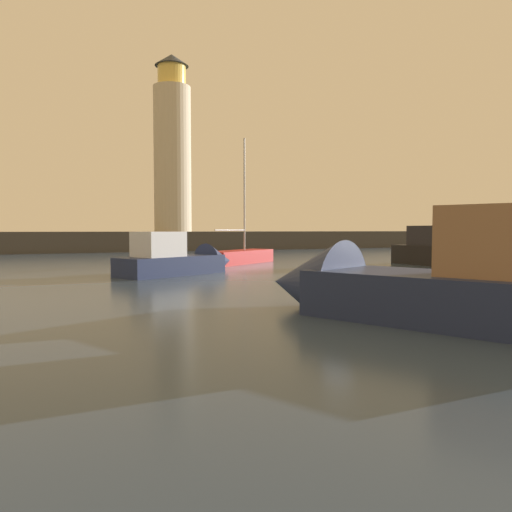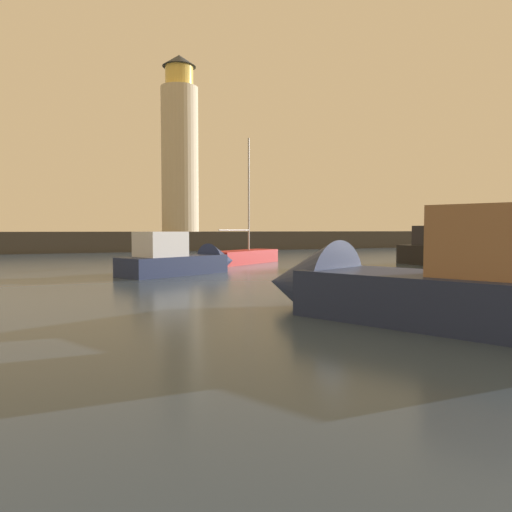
% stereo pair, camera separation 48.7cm
% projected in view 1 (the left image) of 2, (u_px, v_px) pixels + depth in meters
% --- Properties ---
extents(ground_plane, '(220.00, 220.00, 0.00)m').
position_uv_depth(ground_plane, '(175.00, 270.00, 27.57)').
color(ground_plane, '#2D3D51').
extents(breakwater, '(92.82, 4.35, 2.09)m').
position_uv_depth(breakwater, '(115.00, 242.00, 51.50)').
color(breakwater, '#423F3D').
rests_on(breakwater, ground_plane).
extents(lighthouse, '(4.05, 4.05, 19.19)m').
position_uv_depth(lighthouse, '(172.00, 148.00, 53.39)').
color(lighthouse, beige).
rests_on(lighthouse, breakwater).
extents(motorboat_0, '(2.62, 8.37, 3.04)m').
position_uv_depth(motorboat_0, '(454.00, 253.00, 30.23)').
color(motorboat_0, black).
rests_on(motorboat_0, ground_plane).
extents(motorboat_1, '(7.38, 5.09, 2.70)m').
position_uv_depth(motorboat_1, '(185.00, 260.00, 25.67)').
color(motorboat_1, '#1E284C').
rests_on(motorboat_1, ground_plane).
extents(motorboat_2, '(6.52, 9.50, 3.54)m').
position_uv_depth(motorboat_2, '(398.00, 286.00, 12.81)').
color(motorboat_2, '#1E284C').
rests_on(motorboat_2, ground_plane).
extents(sailboat_moored, '(6.12, 5.10, 8.53)m').
position_uv_depth(sailboat_moored, '(240.00, 256.00, 33.07)').
color(sailboat_moored, '#B21E1E').
rests_on(sailboat_moored, ground_plane).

